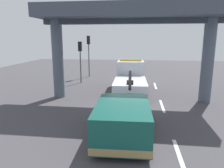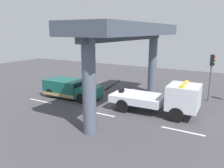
{
  "view_description": "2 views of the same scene",
  "coord_description": "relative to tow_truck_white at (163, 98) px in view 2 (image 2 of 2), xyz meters",
  "views": [
    {
      "loc": [
        -13.27,
        -0.62,
        4.22
      ],
      "look_at": [
        -1.08,
        0.92,
        1.59
      ],
      "focal_mm": 33.84,
      "sensor_mm": 36.0,
      "label": 1
    },
    {
      "loc": [
        8.57,
        -15.17,
        5.86
      ],
      "look_at": [
        0.33,
        -0.85,
        1.97
      ],
      "focal_mm": 36.16,
      "sensor_mm": 36.0,
      "label": 2
    }
  ],
  "objects": [
    {
      "name": "lane_stripe_mid",
      "position": [
        -4.05,
        -2.23,
        -1.2
      ],
      "size": [
        2.6,
        0.16,
        0.01
      ],
      "primitive_type": "cube",
      "color": "silver",
      "rests_on": "ground"
    },
    {
      "name": "lane_stripe_east",
      "position": [
        1.95,
        -2.23,
        -1.2
      ],
      "size": [
        2.6,
        0.16,
        0.01
      ],
      "primitive_type": "cube",
      "color": "silver",
      "rests_on": "ground"
    },
    {
      "name": "overpass_structure",
      "position": [
        -2.74,
        -0.03,
        4.29
      ],
      "size": [
        3.6,
        12.29,
        6.4
      ],
      "color": "#4C5666",
      "rests_on": "ground"
    },
    {
      "name": "ground_plane",
      "position": [
        -4.05,
        -0.03,
        -1.25
      ],
      "size": [
        60.0,
        40.0,
        0.1
      ],
      "primitive_type": "cube",
      "color": "#423F44"
    },
    {
      "name": "traffic_light_near",
      "position": [
        2.47,
        4.91,
        1.71
      ],
      "size": [
        0.39,
        0.32,
        3.98
      ],
      "color": "#515456",
      "rests_on": "ground"
    },
    {
      "name": "towed_van_green",
      "position": [
        -8.54,
        -0.03,
        -0.42
      ],
      "size": [
        5.26,
        2.36,
        1.58
      ],
      "color": "#145147",
      "rests_on": "ground"
    },
    {
      "name": "tow_truck_white",
      "position": [
        0.0,
        0.0,
        0.0
      ],
      "size": [
        7.29,
        2.58,
        2.46
      ],
      "color": "silver",
      "rests_on": "ground"
    },
    {
      "name": "lane_stripe_west",
      "position": [
        -10.05,
        -2.23,
        -1.2
      ],
      "size": [
        2.6,
        0.16,
        0.01
      ],
      "primitive_type": "cube",
      "color": "silver",
      "rests_on": "ground"
    }
  ]
}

